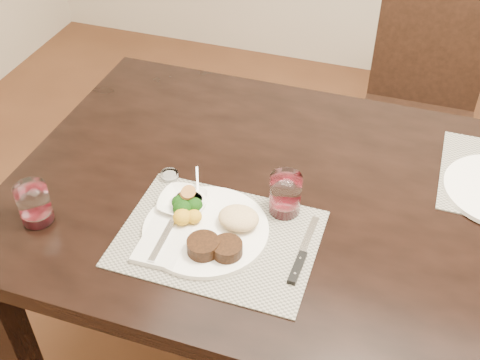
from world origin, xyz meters
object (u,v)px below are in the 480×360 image
(chair_far, at_px, (420,102))
(dinner_plate, at_px, (211,229))
(steak_knife, at_px, (300,259))
(cracker_bowl, at_px, (183,202))
(wine_glass_near, at_px, (285,196))

(chair_far, bearing_deg, dinner_plate, -110.11)
(steak_knife, xyz_separation_m, cracker_bowl, (-0.32, 0.08, 0.01))
(steak_knife, relative_size, wine_glass_near, 2.09)
(chair_far, bearing_deg, cracker_bowl, -115.61)
(dinner_plate, distance_m, steak_knife, 0.22)
(wine_glass_near, bearing_deg, dinner_plate, -136.47)
(dinner_plate, distance_m, cracker_bowl, 0.12)
(chair_far, bearing_deg, wine_glass_near, -105.30)
(cracker_bowl, bearing_deg, dinner_plate, -33.80)
(chair_far, distance_m, dinner_plate, 1.24)
(dinner_plate, bearing_deg, chair_far, 78.09)
(chair_far, distance_m, wine_glass_near, 1.08)
(dinner_plate, bearing_deg, wine_glass_near, 51.73)
(chair_far, xyz_separation_m, steak_knife, (-0.20, -1.15, 0.26))
(chair_far, relative_size, wine_glass_near, 8.46)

